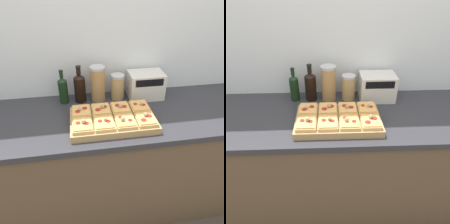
# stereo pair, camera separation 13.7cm
# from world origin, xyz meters

# --- Properties ---
(wall_back) EXTENTS (6.00, 0.06, 2.50)m
(wall_back) POSITION_xyz_m (0.00, 0.67, 1.25)
(wall_back) COLOR silver
(wall_back) RESTS_ON ground_plane
(kitchen_counter) EXTENTS (2.63, 0.67, 0.89)m
(kitchen_counter) POSITION_xyz_m (0.00, 0.32, 0.45)
(kitchen_counter) COLOR brown
(kitchen_counter) RESTS_ON ground_plane
(cutting_board) EXTENTS (0.53, 0.32, 0.04)m
(cutting_board) POSITION_xyz_m (-0.05, 0.21, 0.91)
(cutting_board) COLOR tan
(cutting_board) RESTS_ON kitchen_counter
(pizza_slice_back_left) EXTENTS (0.12, 0.14, 0.05)m
(pizza_slice_back_left) POSITION_xyz_m (-0.24, 0.29, 0.95)
(pizza_slice_back_left) COLOR tan
(pizza_slice_back_left) RESTS_ON cutting_board
(pizza_slice_back_midleft) EXTENTS (0.12, 0.14, 0.05)m
(pizza_slice_back_midleft) POSITION_xyz_m (-0.11, 0.29, 0.95)
(pizza_slice_back_midleft) COLOR tan
(pizza_slice_back_midleft) RESTS_ON cutting_board
(pizza_slice_back_midright) EXTENTS (0.12, 0.14, 0.05)m
(pizza_slice_back_midright) POSITION_xyz_m (0.02, 0.29, 0.95)
(pizza_slice_back_midright) COLOR tan
(pizza_slice_back_midright) RESTS_ON cutting_board
(pizza_slice_back_right) EXTENTS (0.12, 0.14, 0.05)m
(pizza_slice_back_right) POSITION_xyz_m (0.15, 0.29, 0.95)
(pizza_slice_back_right) COLOR tan
(pizza_slice_back_right) RESTS_ON cutting_board
(pizza_slice_front_left) EXTENTS (0.12, 0.14, 0.06)m
(pizza_slice_front_left) POSITION_xyz_m (-0.24, 0.14, 0.95)
(pizza_slice_front_left) COLOR tan
(pizza_slice_front_left) RESTS_ON cutting_board
(pizza_slice_front_midleft) EXTENTS (0.12, 0.14, 0.05)m
(pizza_slice_front_midleft) POSITION_xyz_m (-0.11, 0.14, 0.95)
(pizza_slice_front_midleft) COLOR tan
(pizza_slice_front_midleft) RESTS_ON cutting_board
(pizza_slice_front_midright) EXTENTS (0.12, 0.14, 0.05)m
(pizza_slice_front_midright) POSITION_xyz_m (0.02, 0.14, 0.95)
(pizza_slice_front_midright) COLOR tan
(pizza_slice_front_midright) RESTS_ON cutting_board
(pizza_slice_front_right) EXTENTS (0.12, 0.14, 0.05)m
(pizza_slice_front_right) POSITION_xyz_m (0.15, 0.14, 0.95)
(pizza_slice_front_right) COLOR tan
(pizza_slice_front_right) RESTS_ON cutting_board
(olive_oil_bottle) EXTENTS (0.07, 0.07, 0.25)m
(olive_oil_bottle) POSITION_xyz_m (-0.35, 0.53, 0.99)
(olive_oil_bottle) COLOR black
(olive_oil_bottle) RESTS_ON kitchen_counter
(wine_bottle) EXTENTS (0.08, 0.08, 0.27)m
(wine_bottle) POSITION_xyz_m (-0.23, 0.53, 1.00)
(wine_bottle) COLOR black
(wine_bottle) RESTS_ON kitchen_counter
(grain_jar_tall) EXTENTS (0.11, 0.11, 0.26)m
(grain_jar_tall) POSITION_xyz_m (-0.10, 0.53, 1.02)
(grain_jar_tall) COLOR #AD7F4C
(grain_jar_tall) RESTS_ON kitchen_counter
(grain_jar_short) EXTENTS (0.10, 0.10, 0.19)m
(grain_jar_short) POSITION_xyz_m (0.04, 0.53, 0.98)
(grain_jar_short) COLOR tan
(grain_jar_short) RESTS_ON kitchen_counter
(toaster_oven) EXTENTS (0.28, 0.19, 0.19)m
(toaster_oven) POSITION_xyz_m (0.25, 0.53, 0.99)
(toaster_oven) COLOR beige
(toaster_oven) RESTS_ON kitchen_counter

